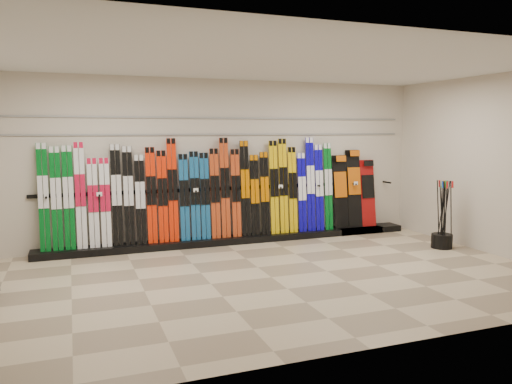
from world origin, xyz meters
name	(u,v)px	position (x,y,z in m)	size (l,w,h in m)	color
floor	(271,277)	(0.00, 0.00, 0.00)	(8.00, 8.00, 0.00)	gray
back_wall	(221,162)	(0.00, 2.50, 1.50)	(8.00, 8.00, 0.00)	beige
right_wall	(494,165)	(4.00, 0.00, 1.50)	(5.00, 5.00, 0.00)	beige
ceiling	(272,61)	(0.00, 0.00, 3.00)	(8.00, 8.00, 0.00)	silver
ski_rack_base	(236,239)	(0.22, 2.28, 0.06)	(8.00, 0.40, 0.12)	black
skis	(200,193)	(-0.44, 2.31, 0.95)	(5.37, 0.19, 1.82)	#045D19
snowboards	(354,191)	(2.77, 2.35, 0.85)	(0.96, 0.24, 1.56)	black
pole_bin	(442,241)	(3.51, 0.60, 0.12)	(0.36, 0.36, 0.25)	black
ski_poles	(444,214)	(3.51, 0.58, 0.61)	(0.21, 0.34, 1.18)	black
slatwall_rail_0	(221,134)	(0.00, 2.48, 2.00)	(7.60, 0.02, 0.03)	gray
slatwall_rail_1	(221,118)	(0.00, 2.48, 2.30)	(7.60, 0.02, 0.03)	gray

